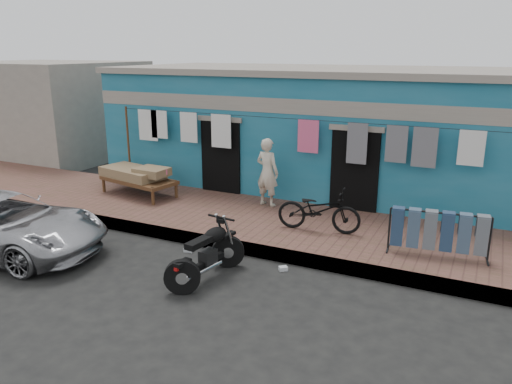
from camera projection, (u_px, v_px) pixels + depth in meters
name	position (u px, v px, depth m)	size (l,w,h in m)	color
ground	(204.00, 288.00, 8.34)	(80.00, 80.00, 0.00)	black
sidewalk	(276.00, 226.00, 10.91)	(28.00, 3.00, 0.25)	brown
curb	(246.00, 249.00, 9.65)	(28.00, 0.10, 0.25)	gray
building	(333.00, 129.00, 13.93)	(12.20, 5.20, 3.36)	#176281
neighbor_left	(48.00, 109.00, 18.53)	(6.00, 5.00, 3.40)	#9E9384
clothesline	(283.00, 139.00, 11.68)	(10.06, 0.06, 2.10)	brown
car	(1.00, 224.00, 9.64)	(1.92, 4.22, 1.19)	#ACACB1
seated_person	(267.00, 172.00, 11.71)	(0.58, 0.39, 1.62)	beige
bicycle	(319.00, 205.00, 10.10)	(0.60, 1.69, 1.09)	black
motorcycle	(206.00, 252.00, 8.50)	(0.75, 1.64, 1.02)	black
charpoy	(139.00, 181.00, 12.69)	(2.30, 1.41, 0.72)	brown
jeans_rack	(438.00, 233.00, 8.91)	(1.82, 0.56, 0.86)	black
litter_a	(189.00, 250.00, 9.82)	(0.18, 0.14, 0.08)	silver
litter_b	(283.00, 268.00, 8.98)	(0.15, 0.11, 0.07)	silver
litter_c	(213.00, 259.00, 9.39)	(0.23, 0.18, 0.09)	silver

